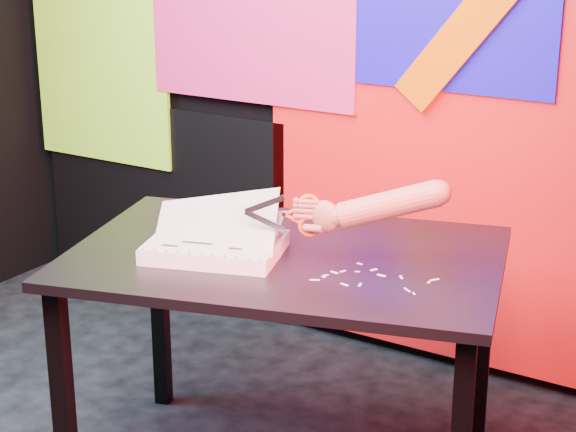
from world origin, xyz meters
The scene contains 7 objects.
room centered at (0.00, 0.00, 1.35)m, with size 3.01×3.01×2.71m.
backdrop centered at (0.06, 1.46, 0.96)m, with size 2.88×0.05×2.08m.
work_table centered at (0.51, 0.50, 0.66)m, with size 1.41×1.13×0.75m.
printout_stack centered at (0.34, 0.38, 0.78)m, with size 0.45×0.38×0.20m.
scissors centered at (0.59, 0.45, 0.89)m, with size 0.20×0.08×0.12m.
hand_forearm centered at (0.79, 0.53, 0.93)m, with size 0.40×0.18×0.17m.
paper_clippings centered at (0.80, 0.45, 0.75)m, with size 0.30×0.19×0.00m.
Camera 1 is at (1.88, -1.71, 1.71)m, focal length 60.00 mm.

